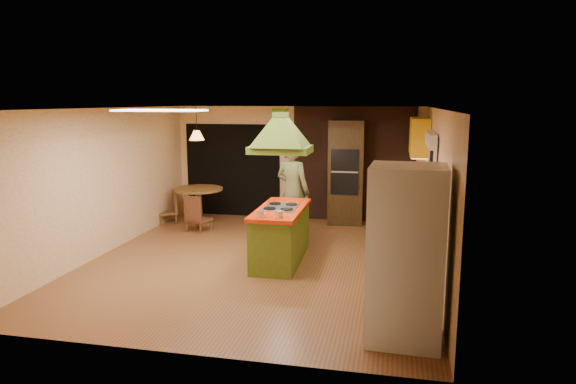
% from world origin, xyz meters
% --- Properties ---
extents(ground, '(6.50, 6.50, 0.00)m').
position_xyz_m(ground, '(0.00, 0.00, 0.00)').
color(ground, brown).
rests_on(ground, ground).
extents(room_walls, '(5.50, 6.50, 6.50)m').
position_xyz_m(room_walls, '(0.00, 0.00, 1.25)').
color(room_walls, beige).
rests_on(room_walls, ground).
extents(ceiling_plane, '(6.50, 6.50, 0.00)m').
position_xyz_m(ceiling_plane, '(0.00, 0.00, 2.50)').
color(ceiling_plane, silver).
rests_on(ceiling_plane, room_walls).
extents(brick_panel, '(2.64, 0.03, 2.50)m').
position_xyz_m(brick_panel, '(1.25, 3.23, 1.25)').
color(brick_panel, '#381E14').
rests_on(brick_panel, ground).
extents(nook_opening, '(2.20, 0.03, 2.10)m').
position_xyz_m(nook_opening, '(-1.50, 3.23, 1.05)').
color(nook_opening, black).
rests_on(nook_opening, ground).
extents(right_counter, '(0.62, 3.05, 0.92)m').
position_xyz_m(right_counter, '(2.45, 0.60, 0.46)').
color(right_counter, olive).
rests_on(right_counter, ground).
extents(upper_cabinets, '(0.34, 1.40, 0.70)m').
position_xyz_m(upper_cabinets, '(2.57, 2.20, 1.95)').
color(upper_cabinets, yellow).
rests_on(upper_cabinets, room_walls).
extents(window_right, '(0.12, 1.35, 1.06)m').
position_xyz_m(window_right, '(2.70, 0.40, 1.77)').
color(window_right, black).
rests_on(window_right, room_walls).
extents(fluor_panel, '(1.20, 0.60, 0.03)m').
position_xyz_m(fluor_panel, '(-1.10, -1.20, 2.48)').
color(fluor_panel, white).
rests_on(fluor_panel, ceiling_plane).
extents(kitchen_island, '(0.75, 1.81, 0.92)m').
position_xyz_m(kitchen_island, '(0.34, 0.05, 0.46)').
color(kitchen_island, '#586D1B').
rests_on(kitchen_island, ground).
extents(range_hood, '(0.96, 0.69, 0.78)m').
position_xyz_m(range_hood, '(0.34, 0.05, 2.25)').
color(range_hood, '#4F681A').
rests_on(range_hood, ceiling_plane).
extents(man, '(0.82, 0.69, 1.90)m').
position_xyz_m(man, '(0.29, 1.30, 0.95)').
color(man, '#4C4C28').
rests_on(man, ground).
extents(refrigerator, '(0.83, 0.79, 1.95)m').
position_xyz_m(refrigerator, '(2.28, -2.41, 0.97)').
color(refrigerator, silver).
rests_on(refrigerator, ground).
extents(wall_oven, '(0.76, 0.63, 2.22)m').
position_xyz_m(wall_oven, '(1.12, 2.95, 1.11)').
color(wall_oven, '#402C14').
rests_on(wall_oven, ground).
extents(dining_table, '(1.04, 1.04, 0.78)m').
position_xyz_m(dining_table, '(-1.97, 2.29, 0.55)').
color(dining_table, brown).
rests_on(dining_table, ground).
extents(chair_left, '(0.53, 0.53, 0.70)m').
position_xyz_m(chair_left, '(-2.67, 2.19, 0.35)').
color(chair_left, brown).
rests_on(chair_left, ground).
extents(chair_near, '(0.52, 0.52, 0.75)m').
position_xyz_m(chair_near, '(-1.72, 1.64, 0.38)').
color(chair_near, brown).
rests_on(chair_near, ground).
extents(pendant_lamp, '(0.34, 0.34, 0.20)m').
position_xyz_m(pendant_lamp, '(-1.97, 2.29, 1.90)').
color(pendant_lamp, '#FF9E3F').
rests_on(pendant_lamp, ceiling_plane).
extents(canister_large, '(0.18, 0.18, 0.21)m').
position_xyz_m(canister_large, '(2.40, 1.91, 1.02)').
color(canister_large, '#F7E4C6').
rests_on(canister_large, right_counter).
extents(canister_medium, '(0.18, 0.18, 0.19)m').
position_xyz_m(canister_medium, '(2.40, 1.06, 1.01)').
color(canister_medium, '#F6E9C6').
rests_on(canister_medium, right_counter).
extents(canister_small, '(0.16, 0.16, 0.17)m').
position_xyz_m(canister_small, '(2.40, 1.20, 1.01)').
color(canister_small, '#FFEFCD').
rests_on(canister_small, right_counter).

